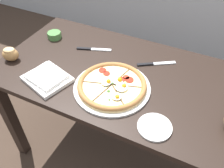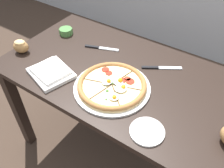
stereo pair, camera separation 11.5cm
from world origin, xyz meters
The scene contains 9 objects.
ground_plane centered at (0.00, 0.00, 0.00)m, with size 12.00×12.00×0.00m, color #3D2D23.
dining_table centered at (0.00, 0.00, 0.64)m, with size 1.43×0.72×0.75m.
pizza centered at (-0.03, -0.12, 0.77)m, with size 0.38×0.38×0.05m.
ramekin_bowl centered at (-0.56, 0.13, 0.77)m, with size 0.09×0.09×0.04m.
napkin_folded centered at (-0.36, -0.22, 0.76)m, with size 0.26×0.24×0.04m.
bread_piece_far centered at (-0.64, -0.16, 0.79)m, with size 0.11×0.10×0.08m.
knife_main centered at (0.10, 0.15, 0.75)m, with size 0.19×0.13×0.01m.
knife_spare centered at (-0.28, 0.12, 0.75)m, with size 0.20×0.09×0.01m.
side_saucer centered at (0.23, -0.26, 0.75)m, with size 0.15×0.15×0.01m.
Camera 2 is at (0.43, -0.82, 1.56)m, focal length 38.00 mm.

